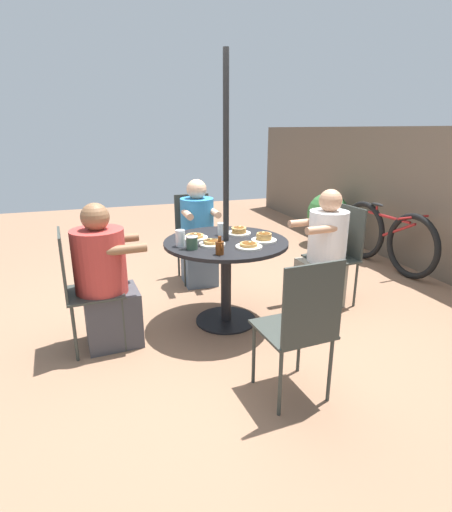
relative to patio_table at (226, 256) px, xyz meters
name	(u,v)px	position (x,y,z in m)	size (l,w,h in m)	color
ground_plane	(226,321)	(0.00, 0.00, -0.61)	(12.00, 12.00, 0.00)	#8C664C
patio_table	(226,256)	(0.00, 0.00, 0.00)	(1.06, 1.06, 0.75)	black
umbrella_pole	(226,198)	(0.00, 0.00, 0.51)	(0.05, 0.05, 2.24)	black
patio_chair_north	(81,284)	(0.08, -1.19, -0.07)	(0.45, 0.45, 0.96)	#333833
diner_north	(106,284)	(0.07, -1.01, -0.10)	(0.41, 0.54, 1.15)	#3D3D42
patio_chair_east	(301,323)	(1.19, 0.07, -0.07)	(0.44, 0.44, 0.96)	#333833
patio_chair_south	(340,249)	(-0.07, 1.19, -0.07)	(0.44, 0.44, 0.96)	#333833
diner_south	(324,254)	(-0.06, 1.01, -0.10)	(0.38, 0.53, 1.14)	gray
patio_chair_west	(194,232)	(-1.19, 0.02, -0.07)	(0.43, 0.43, 0.96)	#333833
diner_west	(198,237)	(-1.01, 0.02, -0.09)	(0.51, 0.37, 1.15)	slate
pancake_plate_a	(212,243)	(0.09, -0.15, 0.16)	(0.21, 0.21, 0.05)	silver
pancake_plate_b	(195,237)	(-0.14, -0.23, 0.16)	(0.21, 0.21, 0.05)	silver
pancake_plate_c	(264,238)	(0.12, 0.30, 0.17)	(0.21, 0.21, 0.08)	silver
pancake_plate_d	(249,246)	(0.26, 0.10, 0.16)	(0.21, 0.21, 0.05)	silver
pancake_plate_e	(239,231)	(-0.17, 0.18, 0.17)	(0.21, 0.21, 0.08)	silver
syrup_bottle	(220,247)	(0.36, -0.17, 0.20)	(0.08, 0.06, 0.14)	#602D0F
coffee_cup	(192,243)	(0.15, -0.33, 0.19)	(0.09, 0.09, 0.10)	#33513D
drinking_glass_a	(221,229)	(-0.19, 0.02, 0.20)	(0.07, 0.07, 0.11)	silver
drinking_glass_b	(180,238)	(0.04, -0.40, 0.21)	(0.08, 0.08, 0.13)	silver
bicycle	(386,237)	(-0.78, 2.35, -0.23)	(1.59, 0.44, 0.78)	black
potted_shrub	(327,216)	(-1.92, 2.24, -0.19)	(0.60, 0.60, 0.77)	brown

